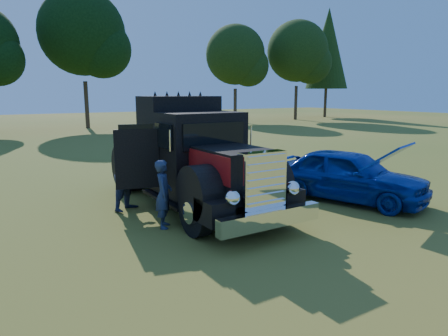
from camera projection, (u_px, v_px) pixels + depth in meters
ground at (233, 231)px, 9.04m from camera, size 120.00×120.00×0.00m
treeline at (5, 32)px, 29.72m from camera, size 72.10×24.04×13.84m
diamond_t_truck at (194, 161)px, 10.77m from camera, size 3.35×7.16×3.00m
hotrod_coupe at (349, 175)px, 11.52m from camera, size 3.08×4.75×1.89m
spectator_near at (164, 194)px, 9.17m from camera, size 0.60×0.69×1.59m
spectator_far at (129, 174)px, 10.55m from camera, size 1.18×1.12×1.93m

